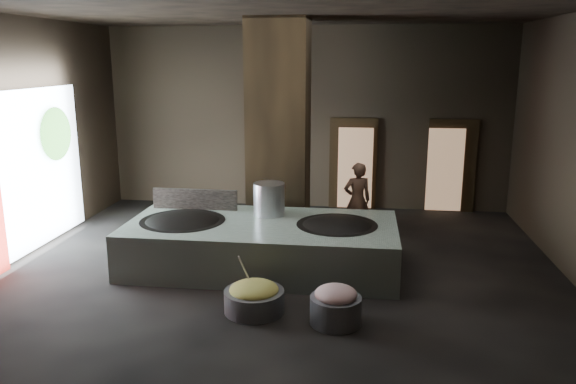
# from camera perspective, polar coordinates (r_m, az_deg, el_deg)

# --- Properties ---
(floor) EXTENTS (10.00, 9.00, 0.10)m
(floor) POSITION_cam_1_polar(r_m,az_deg,el_deg) (10.29, -0.74, -8.02)
(floor) COLOR black
(floor) RESTS_ON ground
(ceiling) EXTENTS (10.00, 9.00, 0.10)m
(ceiling) POSITION_cam_1_polar(r_m,az_deg,el_deg) (9.62, -0.83, 18.43)
(ceiling) COLOR black
(ceiling) RESTS_ON back_wall
(back_wall) EXTENTS (10.00, 0.10, 4.50)m
(back_wall) POSITION_cam_1_polar(r_m,az_deg,el_deg) (14.17, 1.85, 7.49)
(back_wall) COLOR black
(back_wall) RESTS_ON ground
(front_wall) EXTENTS (10.00, 0.10, 4.50)m
(front_wall) POSITION_cam_1_polar(r_m,az_deg,el_deg) (5.32, -7.75, -2.62)
(front_wall) COLOR black
(front_wall) RESTS_ON ground
(left_wall) EXTENTS (0.10, 9.00, 4.50)m
(left_wall) POSITION_cam_1_polar(r_m,az_deg,el_deg) (11.54, -26.55, 4.74)
(left_wall) COLOR black
(left_wall) RESTS_ON ground
(pillar) EXTENTS (1.20, 1.20, 4.50)m
(pillar) POSITION_cam_1_polar(r_m,az_deg,el_deg) (11.59, -0.92, 6.18)
(pillar) COLOR black
(pillar) RESTS_ON ground
(hearth_platform) EXTENTS (4.83, 2.33, 0.84)m
(hearth_platform) POSITION_cam_1_polar(r_m,az_deg,el_deg) (10.22, -2.68, -5.38)
(hearth_platform) COLOR #AFC2AF
(hearth_platform) RESTS_ON ground
(platform_cap) EXTENTS (4.71, 2.26, 0.03)m
(platform_cap) POSITION_cam_1_polar(r_m,az_deg,el_deg) (10.10, -2.70, -3.26)
(platform_cap) COLOR black
(platform_cap) RESTS_ON hearth_platform
(wok_left) EXTENTS (1.52, 1.52, 0.42)m
(wok_left) POSITION_cam_1_polar(r_m,az_deg,el_deg) (10.42, -10.64, -3.33)
(wok_left) COLOR black
(wok_left) RESTS_ON hearth_platform
(wok_left_rim) EXTENTS (1.55, 1.55, 0.05)m
(wok_left_rim) POSITION_cam_1_polar(r_m,az_deg,el_deg) (10.40, -10.65, -2.96)
(wok_left_rim) COLOR black
(wok_left_rim) RESTS_ON hearth_platform
(wok_right) EXTENTS (1.41, 1.41, 0.40)m
(wok_right) POSITION_cam_1_polar(r_m,az_deg,el_deg) (10.03, 4.99, -3.81)
(wok_right) COLOR black
(wok_right) RESTS_ON hearth_platform
(wok_right_rim) EXTENTS (1.45, 1.45, 0.05)m
(wok_right_rim) POSITION_cam_1_polar(r_m,az_deg,el_deg) (10.01, 5.00, -3.42)
(wok_right_rim) COLOR black
(wok_right_rim) RESTS_ON hearth_platform
(stock_pot) EXTENTS (0.59, 0.59, 0.63)m
(stock_pot) POSITION_cam_1_polar(r_m,az_deg,el_deg) (10.53, -1.93, -0.77)
(stock_pot) COLOR #BBBCC4
(stock_pot) RESTS_ON hearth_platform
(splash_guard) EXTENTS (1.68, 0.07, 0.42)m
(splash_guard) POSITION_cam_1_polar(r_m,az_deg,el_deg) (11.08, -9.44, -0.77)
(splash_guard) COLOR black
(splash_guard) RESTS_ON hearth_platform
(cook) EXTENTS (0.67, 0.53, 1.61)m
(cook) POSITION_cam_1_polar(r_m,az_deg,el_deg) (11.87, 7.04, -0.84)
(cook) COLOR brown
(cook) RESTS_ON ground
(veg_basin) EXTENTS (0.94, 0.94, 0.33)m
(veg_basin) POSITION_cam_1_polar(r_m,az_deg,el_deg) (8.59, -3.46, -10.98)
(veg_basin) COLOR slate
(veg_basin) RESTS_ON ground
(veg_fill) EXTENTS (0.74, 0.74, 0.23)m
(veg_fill) POSITION_cam_1_polar(r_m,az_deg,el_deg) (8.51, -3.48, -9.86)
(veg_fill) COLOR #8DB356
(veg_fill) RESTS_ON veg_basin
(ladle) EXTENTS (0.19, 0.33, 0.64)m
(ladle) POSITION_cam_1_polar(r_m,az_deg,el_deg) (8.60, -4.30, -8.18)
(ladle) COLOR #BBBCC4
(ladle) RESTS_ON veg_basin
(meat_basin) EXTENTS (0.81, 0.81, 0.40)m
(meat_basin) POSITION_cam_1_polar(r_m,az_deg,el_deg) (8.23, 4.85, -11.86)
(meat_basin) COLOR slate
(meat_basin) RESTS_ON ground
(meat_fill) EXTENTS (0.61, 0.61, 0.23)m
(meat_fill) POSITION_cam_1_polar(r_m,az_deg,el_deg) (8.13, 4.89, -10.28)
(meat_fill) COLOR #CD7B7F
(meat_fill) RESTS_ON meat_basin
(doorway_near) EXTENTS (1.18, 0.08, 2.38)m
(doorway_near) POSITION_cam_1_polar(r_m,az_deg,el_deg) (14.17, 6.61, 2.71)
(doorway_near) COLOR black
(doorway_near) RESTS_ON ground
(doorway_near_glow) EXTENTS (0.85, 0.04, 2.02)m
(doorway_near_glow) POSITION_cam_1_polar(r_m,az_deg,el_deg) (14.07, 6.83, 2.42)
(doorway_near_glow) COLOR #8C6647
(doorway_near_glow) RESTS_ON ground
(doorway_far) EXTENTS (1.18, 0.08, 2.38)m
(doorway_far) POSITION_cam_1_polar(r_m,az_deg,el_deg) (14.35, 16.24, 2.39)
(doorway_far) COLOR black
(doorway_far) RESTS_ON ground
(doorway_far_glow) EXTENTS (0.86, 0.04, 2.04)m
(doorway_far_glow) POSITION_cam_1_polar(r_m,az_deg,el_deg) (14.27, 15.65, 2.17)
(doorway_far_glow) COLOR #8C6647
(doorway_far_glow) RESTS_ON ground
(left_opening) EXTENTS (0.04, 4.20, 3.10)m
(left_opening) POSITION_cam_1_polar(r_m,az_deg,el_deg) (11.75, -25.28, 1.77)
(left_opening) COLOR white
(left_opening) RESTS_ON ground
(tree_silhouette) EXTENTS (0.28, 1.10, 1.10)m
(tree_silhouette) POSITION_cam_1_polar(r_m,az_deg,el_deg) (12.53, -22.50, 5.48)
(tree_silhouette) COLOR #194714
(tree_silhouette) RESTS_ON left_opening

